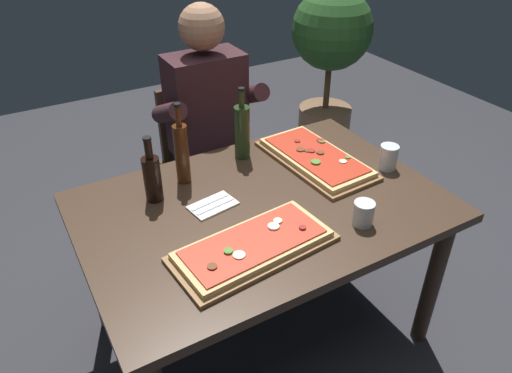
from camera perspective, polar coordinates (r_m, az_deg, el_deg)
ground_plane at (r=2.39m, az=0.62°, el=-16.57°), size 6.40×6.40×0.00m
dining_table at (r=1.94m, az=0.74°, el=-4.28°), size 1.40×0.96×0.74m
pizza_rectangular_front at (r=1.65m, az=-0.29°, el=-7.06°), size 0.59×0.31×0.05m
pizza_rectangular_left at (r=2.16m, az=7.06°, el=3.38°), size 0.31×0.58×0.05m
wine_bottle_dark at (r=1.89m, az=-12.21°, el=1.15°), size 0.07×0.07×0.28m
oil_bottle_amber at (r=1.97m, az=-8.81°, el=4.06°), size 0.06×0.06×0.35m
vinegar_bottle_green at (r=2.13m, az=-1.67°, el=6.61°), size 0.07×0.07×0.33m
tumbler_near_camera at (r=1.80m, az=12.60°, el=-3.27°), size 0.08×0.08×0.09m
tumbler_far_side at (r=2.16m, az=15.40°, el=3.24°), size 0.08×0.08×0.11m
napkin_cutlery_set at (r=1.87m, az=-5.14°, el=-2.24°), size 0.20×0.14×0.01m
diner_chair at (r=2.71m, az=-6.17°, el=3.56°), size 0.44×0.44×0.87m
seated_diner at (r=2.50m, az=-5.37°, el=7.46°), size 0.53×0.41×1.33m
potted_plant_corner at (r=3.55m, az=8.78°, el=15.26°), size 0.56×0.56×1.20m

